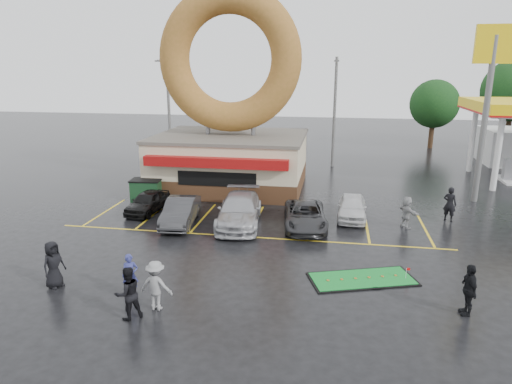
% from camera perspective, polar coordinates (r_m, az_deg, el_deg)
% --- Properties ---
extents(ground, '(120.00, 120.00, 0.00)m').
position_cam_1_polar(ground, '(19.90, -2.98, -9.09)').
color(ground, black).
rests_on(ground, ground).
extents(donut_shop, '(10.20, 8.70, 13.50)m').
position_cam_1_polar(donut_shop, '(31.65, -3.24, 8.55)').
color(donut_shop, '#472B19').
rests_on(donut_shop, ground).
extents(shell_sign, '(2.20, 0.36, 10.60)m').
position_cam_1_polar(shell_sign, '(30.97, 27.19, 12.17)').
color(shell_sign, slate).
rests_on(shell_sign, ground).
extents(streetlight_left, '(0.40, 2.21, 9.00)m').
position_cam_1_polar(streetlight_left, '(40.26, -10.89, 10.23)').
color(streetlight_left, slate).
rests_on(streetlight_left, ground).
extents(streetlight_mid, '(0.40, 2.21, 9.00)m').
position_cam_1_polar(streetlight_mid, '(38.72, 9.79, 10.08)').
color(streetlight_mid, slate).
rests_on(streetlight_mid, ground).
extents(streetlight_right, '(0.40, 2.21, 9.00)m').
position_cam_1_polar(streetlight_right, '(41.46, 26.82, 9.02)').
color(streetlight_right, slate).
rests_on(streetlight_right, ground).
extents(tree_far_d, '(4.90, 4.90, 7.00)m').
position_cam_1_polar(tree_far_d, '(50.76, 21.40, 10.21)').
color(tree_far_d, '#332114').
rests_on(tree_far_d, ground).
extents(car_black, '(1.82, 3.80, 1.25)m').
position_cam_1_polar(car_black, '(27.36, -13.38, -1.18)').
color(car_black, black).
rests_on(car_black, ground).
extents(car_dgrey, '(1.94, 4.41, 1.41)m').
position_cam_1_polar(car_dgrey, '(24.90, -9.41, -2.43)').
color(car_dgrey, '#2E2E30').
rests_on(car_dgrey, ground).
extents(car_silver, '(2.81, 5.66, 1.58)m').
position_cam_1_polar(car_silver, '(24.51, -2.09, -2.30)').
color(car_silver, '#A1A1A6').
rests_on(car_silver, ground).
extents(car_grey, '(2.66, 4.86, 1.29)m').
position_cam_1_polar(car_grey, '(24.24, 6.16, -2.94)').
color(car_grey, '#2F2F31').
rests_on(car_grey, ground).
extents(car_white, '(1.70, 3.92, 1.32)m').
position_cam_1_polar(car_white, '(26.05, 11.92, -1.86)').
color(car_white, silver).
rests_on(car_white, ground).
extents(person_blue, '(0.69, 0.58, 1.62)m').
position_cam_1_polar(person_blue, '(17.75, -15.44, -9.97)').
color(person_blue, navy).
rests_on(person_blue, ground).
extents(person_blackjkt, '(1.14, 1.14, 1.86)m').
position_cam_1_polar(person_blackjkt, '(16.19, -15.70, -12.09)').
color(person_blackjkt, black).
rests_on(person_blackjkt, ground).
extents(person_hoodie, '(1.21, 0.76, 1.80)m').
position_cam_1_polar(person_hoodie, '(16.55, -12.39, -11.34)').
color(person_hoodie, gray).
rests_on(person_hoodie, ground).
extents(person_bystander, '(0.86, 1.05, 1.86)m').
position_cam_1_polar(person_bystander, '(19.31, -24.00, -8.27)').
color(person_bystander, black).
rests_on(person_bystander, ground).
extents(person_cameraman, '(0.55, 1.12, 1.85)m').
position_cam_1_polar(person_cameraman, '(17.44, 25.04, -10.99)').
color(person_cameraman, black).
rests_on(person_cameraman, ground).
extents(person_walker_near, '(1.16, 1.63, 1.70)m').
position_cam_1_polar(person_walker_near, '(25.28, 18.30, -2.41)').
color(person_walker_near, '#959598').
rests_on(person_walker_near, ground).
extents(person_walker_far, '(0.84, 0.75, 1.92)m').
position_cam_1_polar(person_walker_far, '(27.18, 23.06, -1.40)').
color(person_walker_far, black).
rests_on(person_walker_far, ground).
extents(dumpster, '(1.90, 1.35, 1.30)m').
position_cam_1_polar(dumpster, '(29.70, -13.51, 0.17)').
color(dumpster, '#183F21').
rests_on(dumpster, ground).
extents(putting_green, '(4.54, 3.06, 0.53)m').
position_cam_1_polar(putting_green, '(19.07, 13.13, -10.53)').
color(putting_green, black).
rests_on(putting_green, ground).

